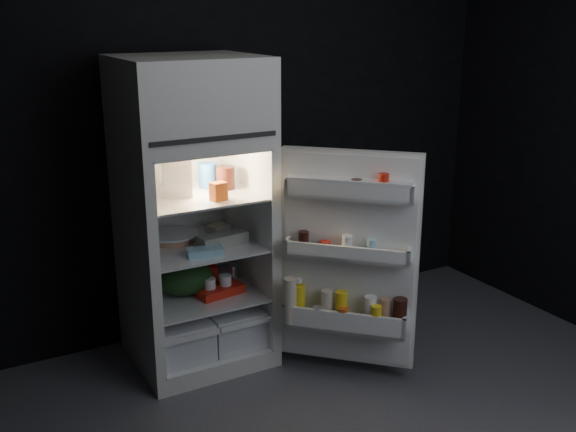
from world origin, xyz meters
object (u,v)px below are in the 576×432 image
refrigerator (192,204)px  milk_jug (177,174)px  egg_carton (223,240)px  yogurt_tray (219,290)px  fridge_door (348,264)px

refrigerator → milk_jug: refrigerator is taller
milk_jug → egg_carton: bearing=-9.8°
milk_jug → egg_carton: (0.22, -0.11, -0.38)m
refrigerator → yogurt_tray: 0.53m
egg_carton → yogurt_tray: (-0.03, 0.01, -0.31)m
fridge_door → milk_jug: bearing=140.5°
milk_jug → yogurt_tray: size_ratio=0.88×
refrigerator → egg_carton: (0.12, -0.14, -0.19)m
fridge_door → yogurt_tray: 0.78m
egg_carton → milk_jug: bearing=147.2°
refrigerator → fridge_door: 0.95m
egg_carton → yogurt_tray: egg_carton is taller
fridge_door → yogurt_tray: bearing=137.2°
fridge_door → egg_carton: fridge_door is taller
refrigerator → yogurt_tray: bearing=-53.8°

